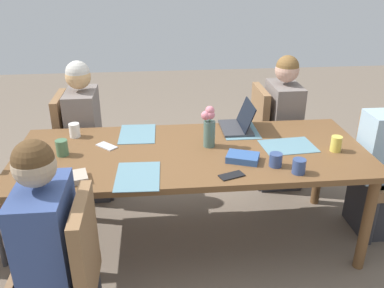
{
  "coord_description": "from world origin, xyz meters",
  "views": [
    {
      "loc": [
        0.24,
        2.46,
        1.92
      ],
      "look_at": [
        0.0,
        0.0,
        0.79
      ],
      "focal_mm": 38.02,
      "sensor_mm": 36.0,
      "label": 1
    }
  ],
  "objects": [
    {
      "name": "placemat_head_left_left_far",
      "position": [
        -0.67,
        -0.01,
        0.74
      ],
      "size": [
        0.38,
        0.29,
        0.0
      ],
      "primitive_type": "cube",
      "rotation": [
        0.0,
        0.0,
        0.08
      ],
      "color": "slate",
      "rests_on": "dining_table"
    },
    {
      "name": "chair_near_right_near",
      "position": [
        -0.79,
        -0.83,
        0.5
      ],
      "size": [
        0.44,
        0.44,
        0.9
      ],
      "color": "olive",
      "rests_on": "ground_plane"
    },
    {
      "name": "person_near_left_mid",
      "position": [
        0.83,
        -0.74,
        0.53
      ],
      "size": [
        0.36,
        0.4,
        1.19
      ],
      "color": "#2D2D33",
      "rests_on": "ground_plane"
    },
    {
      "name": "person_far_left_near",
      "position": [
        0.79,
        0.78,
        0.53
      ],
      "size": [
        0.36,
        0.4,
        1.19
      ],
      "color": "#2D2D33",
      "rests_on": "ground_plane"
    },
    {
      "name": "coffee_mug_near_left",
      "position": [
        -0.96,
        0.1,
        0.79
      ],
      "size": [
        0.07,
        0.07,
        0.1
      ],
      "primitive_type": "cylinder",
      "color": "#DBC64C",
      "rests_on": "dining_table"
    },
    {
      "name": "placemat_near_left_mid",
      "position": [
        0.37,
        -0.32,
        0.74
      ],
      "size": [
        0.27,
        0.37,
        0.0
      ],
      "primitive_type": "cube",
      "rotation": [
        0.0,
        0.0,
        1.54
      ],
      "color": "slate",
      "rests_on": "dining_table"
    },
    {
      "name": "coffee_mug_centre_right",
      "position": [
        0.85,
        -0.02,
        0.79
      ],
      "size": [
        0.08,
        0.08,
        0.11
      ],
      "primitive_type": "cylinder",
      "color": "#47704C",
      "rests_on": "dining_table"
    },
    {
      "name": "phone_black",
      "position": [
        -0.2,
        0.37,
        0.74
      ],
      "size": [
        0.17,
        0.12,
        0.01
      ],
      "primitive_type": "cube",
      "rotation": [
        0.0,
        0.0,
        0.35
      ],
      "color": "black",
      "rests_on": "dining_table"
    },
    {
      "name": "chair_near_left_mid",
      "position": [
        0.9,
        -0.8,
        0.5
      ],
      "size": [
        0.44,
        0.44,
        0.9
      ],
      "color": "olive",
      "rests_on": "ground_plane"
    },
    {
      "name": "coffee_mug_centre_left",
      "position": [
        0.82,
        -0.32,
        0.79
      ],
      "size": [
        0.08,
        0.08,
        0.1
      ],
      "primitive_type": "cylinder",
      "color": "white",
      "rests_on": "dining_table"
    },
    {
      "name": "phone_silver",
      "position": [
        0.58,
        -0.12,
        0.74
      ],
      "size": [
        0.16,
        0.16,
        0.01
      ],
      "primitive_type": "cube",
      "rotation": [
        0.0,
        0.0,
        2.36
      ],
      "color": "silver",
      "rests_on": "dining_table"
    },
    {
      "name": "book_blue_cover",
      "position": [
        0.75,
        0.34,
        0.75
      ],
      "size": [
        0.23,
        0.19,
        0.04
      ],
      "primitive_type": "cube",
      "rotation": [
        0.0,
        0.0,
        0.26
      ],
      "color": "#B2A38E",
      "rests_on": "dining_table"
    },
    {
      "name": "book_red_cover",
      "position": [
        -0.31,
        0.18,
        0.76
      ],
      "size": [
        0.24,
        0.2,
        0.04
      ],
      "primitive_type": "cube",
      "rotation": [
        0.0,
        0.0,
        -0.37
      ],
      "color": "#335693",
      "rests_on": "dining_table"
    },
    {
      "name": "coffee_mug_near_right",
      "position": [
        -0.5,
        0.27,
        0.78
      ],
      "size": [
        0.08,
        0.08,
        0.08
      ],
      "primitive_type": "cylinder",
      "color": "#33477A",
      "rests_on": "dining_table"
    },
    {
      "name": "flower_vase",
      "position": [
        -0.12,
        -0.06,
        0.89
      ],
      "size": [
        0.1,
        0.08,
        0.29
      ],
      "color": "#4C6B60",
      "rests_on": "dining_table"
    },
    {
      "name": "chair_far_left_near",
      "position": [
        0.72,
        0.84,
        0.5
      ],
      "size": [
        0.44,
        0.44,
        0.9
      ],
      "color": "olive",
      "rests_on": "ground_plane"
    },
    {
      "name": "person_near_right_near",
      "position": [
        -0.87,
        -0.77,
        0.53
      ],
      "size": [
        0.36,
        0.4,
        1.19
      ],
      "color": "#2D2D33",
      "rests_on": "ground_plane"
    },
    {
      "name": "coffee_mug_far_left",
      "position": [
        -0.61,
        0.37,
        0.78
      ],
      "size": [
        0.08,
        0.08,
        0.09
      ],
      "primitive_type": "cylinder",
      "color": "#33477A",
      "rests_on": "dining_table"
    },
    {
      "name": "ground_plane",
      "position": [
        0.0,
        0.0,
        0.0
      ],
      "size": [
        10.0,
        10.0,
        0.0
      ],
      "primitive_type": "plane",
      "color": "#756656"
    },
    {
      "name": "laptop_near_right_near",
      "position": [
        -0.39,
        -0.34,
        0.78
      ],
      "size": [
        0.22,
        0.32,
        0.2
      ],
      "color": "#38383D",
      "rests_on": "dining_table"
    },
    {
      "name": "placemat_far_left_near",
      "position": [
        0.36,
        0.32,
        0.74
      ],
      "size": [
        0.27,
        0.37,
        0.0
      ],
      "primitive_type": "cube",
      "rotation": [
        0.0,
        0.0,
        -1.61
      ],
      "color": "slate",
      "rests_on": "dining_table"
    },
    {
      "name": "placemat_near_right_near",
      "position": [
        -0.39,
        -0.32,
        0.74
      ],
      "size": [
        0.26,
        0.36,
        0.0
      ],
      "primitive_type": "cube",
      "rotation": [
        0.0,
        0.0,
        1.57
      ],
      "color": "slate",
      "rests_on": "dining_table"
    },
    {
      "name": "dining_table",
      "position": [
        0.0,
        0.0,
        0.67
      ],
      "size": [
        2.36,
        0.96,
        0.74
      ],
      "color": "brown",
      "rests_on": "ground_plane"
    }
  ]
}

